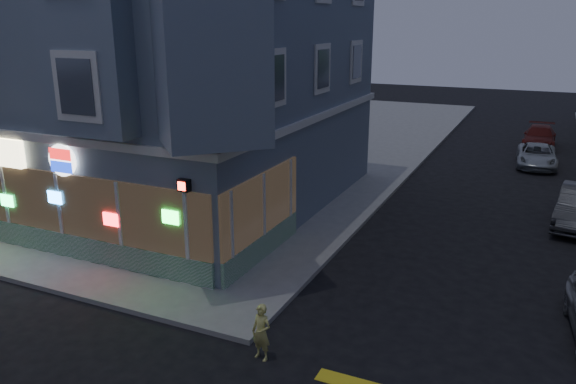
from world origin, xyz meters
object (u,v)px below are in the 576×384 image
Objects in this scene: traffic_signal at (176,159)px; running_child at (261,332)px; parked_car_c at (539,137)px; parked_car_d at (537,156)px.

running_child is at bearing -26.49° from traffic_signal.
traffic_signal is at bearing 159.51° from running_child.
running_child is 5.41m from traffic_signal.
parked_car_c is 0.82× the size of traffic_signal.
running_child is 0.25× the size of traffic_signal.
parked_car_c reaches higher than parked_car_d.
parked_car_c is at bearing 90.38° from running_child.
parked_car_c is at bearing 75.40° from traffic_signal.
parked_car_d is 21.82m from traffic_signal.
running_child is 27.65m from parked_car_c.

